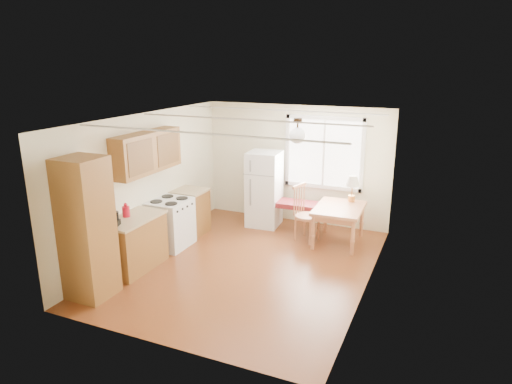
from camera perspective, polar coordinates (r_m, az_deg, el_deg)
The scene contains 11 objects.
room_shell at distance 7.47m, azimuth -1.06°, elevation -0.41°, with size 4.60×5.60×2.62m.
kitchen_run at distance 7.93m, azimuth -14.36°, elevation -3.03°, with size 0.65×3.40×2.20m.
window_unit at distance 9.47m, azimuth 8.49°, elevation 4.86°, with size 1.64×0.05×1.51m.
pendant_light at distance 7.37m, azimuth 5.21°, elevation 7.16°, with size 0.26×0.26×0.40m.
refrigerator at distance 9.52m, azimuth 1.03°, elevation 0.38°, with size 0.69×0.70×1.58m.
bench at distance 9.40m, azimuth 4.48°, elevation -1.58°, with size 1.29×0.51×0.59m.
dining_table at distance 8.76m, azimuth 10.33°, elevation -2.48°, with size 0.90×1.18×0.72m.
chair at distance 8.82m, azimuth 5.90°, elevation -2.06°, with size 0.52×0.51×1.10m.
table_lamp at distance 9.01m, azimuth 11.97°, elevation 1.12°, with size 0.30×0.30×0.51m.
coffee_maker at distance 7.38m, azimuth -17.71°, elevation -3.11°, with size 0.26×0.30×0.39m.
kettle at distance 7.79m, azimuth -15.94°, elevation -2.30°, with size 0.12×0.12×0.24m.
Camera 1 is at (2.97, -6.51, 3.38)m, focal length 32.00 mm.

